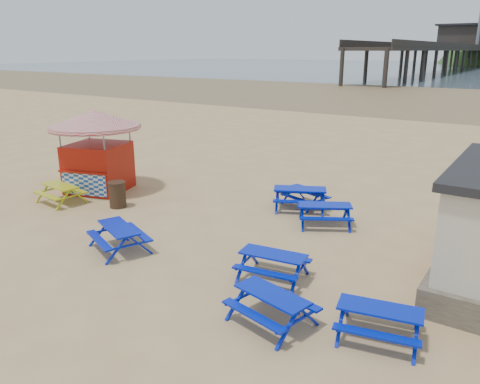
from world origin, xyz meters
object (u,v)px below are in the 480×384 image
Objects in this scene: picnic_table_blue_a at (300,199)px; ice_cream_kiosk at (96,141)px; litter_bin at (117,194)px; picnic_table_blue_b at (305,197)px; picnic_table_yellow at (61,194)px.

picnic_table_blue_a is 0.51× the size of ice_cream_kiosk.
picnic_table_blue_a is 8.84m from ice_cream_kiosk.
picnic_table_blue_a is 6.97m from litter_bin.
litter_bin reaches higher than picnic_table_blue_a.
picnic_table_blue_b is 1.89× the size of litter_bin.
picnic_table_yellow is 1.87× the size of litter_bin.
picnic_table_blue_a is 0.51m from picnic_table_blue_b.
picnic_table_blue_b is 9.63m from picnic_table_yellow.
picnic_table_blue_a is 1.29× the size of picnic_table_blue_b.
picnic_table_blue_a is 9.38m from picnic_table_yellow.
ice_cream_kiosk is at bearing 98.95° from picnic_table_yellow.
ice_cream_kiosk is (-0.09, 2.03, 1.81)m from picnic_table_yellow.
ice_cream_kiosk is (-8.30, -2.50, 1.76)m from picnic_table_blue_a.
picnic_table_blue_a reaches higher than picnic_table_yellow.
ice_cream_kiosk is at bearing 153.89° from litter_bin.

